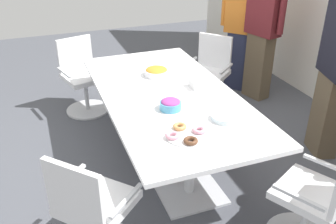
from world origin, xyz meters
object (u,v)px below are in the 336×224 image
Objects in this scene: conference_table at (168,105)px; office_chair_1 at (209,77)px; office_chair_2 at (83,80)px; plate_stack at (225,117)px; snack_bowl_candy_mix at (171,104)px; person_standing_1 at (263,27)px; napkin_pile at (199,84)px; snack_bowl_chips_orange at (156,72)px; office_chair_3 at (94,214)px; office_chair_0 at (317,203)px; donut_platter at (186,134)px; person_standing_0 at (242,27)px.

office_chair_1 is (-0.96, 0.91, -0.22)m from conference_table.
plate_stack is (2.05, 0.86, 0.37)m from office_chair_2.
snack_bowl_candy_mix is 0.48m from plate_stack.
person_standing_1 is 11.29× the size of napkin_pile.
snack_bowl_chips_orange is 1.10m from plate_stack.
office_chair_3 is (1.93, -1.82, 0.00)m from office_chair_1.
conference_table is 12.79× the size of snack_bowl_candy_mix.
office_chair_0 is 3.61× the size of snack_bowl_chips_orange.
office_chair_3 reaches higher than snack_bowl_chips_orange.
office_chair_0 is (1.41, 0.62, -0.22)m from conference_table.
donut_platter is at bearing 61.99° from office_chair_3.
office_chair_1 is (-2.38, 0.29, 0.00)m from office_chair_0.
donut_platter is 0.91m from napkin_pile.
office_chair_1 is at bearing 93.82° from office_chair_3.
office_chair_1 reaches higher than snack_bowl_candy_mix.
snack_bowl_candy_mix is at bearing 93.70° from person_standing_0.
office_chair_0 is at bearing 23.55° from conference_table.
napkin_pile is (0.43, 0.29, -0.00)m from snack_bowl_chips_orange.
office_chair_2 is at bearing 64.36° from person_standing_1.
snack_bowl_candy_mix is (1.65, -1.65, -0.09)m from person_standing_0.
office_chair_0 is 3.08m from office_chair_2.
office_chair_0 is 0.53× the size of person_standing_0.
plate_stack is at bearing 97.05° from office_chair_2.
plate_stack reaches higher than conference_table.
snack_bowl_candy_mix is (1.72, 0.51, 0.39)m from office_chair_2.
donut_platter is at bearing 99.82° from person_standing_0.
person_standing_1 is (-1.00, 1.66, 0.33)m from conference_table.
person_standing_1 is at bearing 139.37° from plate_stack.
donut_platter is 0.42m from plate_stack.
snack_bowl_candy_mix is at bearing 101.59° from office_chair_1.
plate_stack is (0.63, 0.26, 0.15)m from conference_table.
office_chair_0 is at bearing 30.77° from office_chair_3.
office_chair_1 is 2.78× the size of donut_platter.
office_chair_2 is at bearing 85.99° from office_chair_0.
snack_bowl_chips_orange is at bearing 79.87° from office_chair_0.
person_standing_1 is at bearing 39.25° from office_chair_0.
office_chair_0 is at bearing 49.21° from donut_platter.
snack_bowl_chips_orange is at bearing 170.23° from snack_bowl_candy_mix.
person_standing_1 is 8.15× the size of plate_stack.
person_standing_0 is at bearing 162.09° from office_chair_2.
office_chair_2 is (-2.83, -1.22, 0.00)m from office_chair_0.
office_chair_2 is at bearing -157.13° from plate_stack.
office_chair_1 is at bearing 157.84° from plate_stack.
plate_stack is (0.33, 0.35, -0.03)m from snack_bowl_candy_mix.
office_chair_3 is 0.50× the size of person_standing_1.
snack_bowl_chips_orange is at bearing 93.59° from person_standing_1.
conference_table is 2.64× the size of office_chair_2.
donut_platter is (2.18, 0.47, 0.36)m from office_chair_2.
office_chair_2 is (-0.45, -1.51, 0.00)m from office_chair_1.
person_standing_0 is 9.13× the size of snack_bowl_candy_mix.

